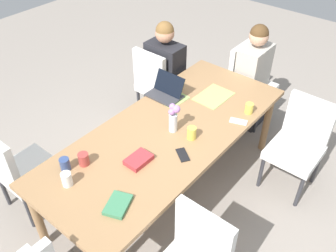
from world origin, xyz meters
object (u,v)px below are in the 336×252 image
object	(u,v)px
chair_far_left_far	(299,141)
book_blue_cover	(139,160)
coffee_mug_near_right	(249,108)
coffee_mug_centre_left	(84,159)
dining_table	(168,137)
chair_near_right_mid	(19,168)
book_red_cover	(118,205)
coffee_mug_near_left	(192,133)
laptop_near_left_near	(166,92)
phone_silver	(238,121)
coffee_mug_centre_right	(65,164)
coffee_mug_far_left	(67,179)
phone_black	(183,155)
chair_near_left_near	(157,82)
person_head_left_left_mid	(251,82)
person_near_left_near	(165,79)
chair_head_left_left_mid	(248,80)
flower_vase	(173,117)

from	to	relation	value
chair_far_left_far	book_blue_cover	xyz separation A→B (m)	(1.28, -0.78, 0.25)
coffee_mug_near_right	coffee_mug_centre_left	bearing A→B (deg)	-25.05
dining_table	chair_near_right_mid	size ratio (longest dim) A/B	2.62
coffee_mug_near_right	book_red_cover	xyz separation A→B (m)	(1.47, -0.15, -0.03)
book_blue_cover	coffee_mug_near_left	bearing A→B (deg)	163.78
chair_far_left_far	laptop_near_left_near	size ratio (longest dim) A/B	2.81
chair_near_right_mid	phone_silver	distance (m)	1.89
coffee_mug_centre_right	coffee_mug_far_left	size ratio (longest dim) A/B	0.94
book_red_cover	phone_black	world-z (taller)	book_red_cover
chair_far_left_far	book_red_cover	size ratio (longest dim) A/B	4.50
coffee_mug_near_right	phone_black	xyz separation A→B (m)	(0.81, -0.12, -0.04)
coffee_mug_centre_right	chair_near_right_mid	bearing A→B (deg)	-76.75
chair_near_left_near	chair_near_right_mid	world-z (taller)	same
person_head_left_left_mid	dining_table	bearing A→B (deg)	-0.96
laptop_near_left_near	dining_table	bearing A→B (deg)	41.51
chair_far_left_far	phone_silver	size ratio (longest dim) A/B	6.00
chair_near_right_mid	coffee_mug_far_left	bearing A→B (deg)	93.28
person_near_left_near	chair_near_right_mid	distance (m)	1.82
book_red_cover	phone_silver	world-z (taller)	book_red_cover
coffee_mug_centre_left	phone_silver	distance (m)	1.34
coffee_mug_near_right	coffee_mug_far_left	xyz separation A→B (m)	(1.56, -0.56, 0.01)
person_head_left_left_mid	coffee_mug_near_right	distance (m)	0.89
chair_head_left_left_mid	chair_near_right_mid	xyz separation A→B (m)	(2.43, -0.78, 0.00)
book_blue_cover	book_red_cover	bearing A→B (deg)	25.45
chair_near_left_near	coffee_mug_near_left	size ratio (longest dim) A/B	8.39
book_red_cover	coffee_mug_near_right	bearing A→B (deg)	152.77
flower_vase	phone_black	distance (m)	0.34
flower_vase	phone_silver	size ratio (longest dim) A/B	1.72
flower_vase	coffee_mug_near_right	bearing A→B (deg)	149.73
phone_silver	chair_near_left_near	bearing A→B (deg)	145.99
coffee_mug_far_left	phone_silver	distance (m)	1.50
person_head_left_left_mid	chair_near_right_mid	world-z (taller)	person_head_left_left_mid
coffee_mug_near_left	book_blue_cover	bearing A→B (deg)	-17.14
chair_near_right_mid	coffee_mug_near_left	bearing A→B (deg)	133.87
phone_silver	book_red_cover	bearing A→B (deg)	-115.84
dining_table	chair_head_left_left_mid	bearing A→B (deg)	-178.03
laptop_near_left_near	coffee_mug_near_left	world-z (taller)	laptop_near_left_near
person_near_left_near	coffee_mug_centre_right	xyz separation A→B (m)	(1.70, 0.46, 0.25)
chair_head_left_left_mid	coffee_mug_centre_left	xyz separation A→B (m)	(2.18, -0.19, 0.28)
dining_table	chair_head_left_left_mid	size ratio (longest dim) A/B	2.62
coffee_mug_far_left	phone_black	distance (m)	0.88
person_near_left_near	book_blue_cover	size ratio (longest dim) A/B	5.97
coffee_mug_near_left	coffee_mug_far_left	distance (m)	1.03
laptop_near_left_near	coffee_mug_near_right	xyz separation A→B (m)	(-0.26, 0.74, 0.00)
chair_near_left_near	coffee_mug_near_left	xyz separation A→B (m)	(0.75, 1.03, 0.28)
coffee_mug_near_right	phone_black	world-z (taller)	coffee_mug_near_right
laptop_near_left_near	coffee_mug_far_left	bearing A→B (deg)	7.66
person_head_left_left_mid	coffee_mug_near_left	distance (m)	1.41
chair_far_left_far	laptop_near_left_near	bearing A→B (deg)	-68.38
chair_head_left_left_mid	laptop_near_left_near	size ratio (longest dim) A/B	2.81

